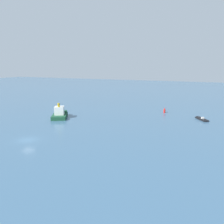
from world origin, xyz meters
name	(u,v)px	position (x,y,z in m)	size (l,w,h in m)	color
ground_plane	(28,140)	(0.00, 0.00, 0.00)	(400.00, 400.00, 0.00)	#3D607F
tugboat	(60,114)	(-7.02, 21.79, 1.24)	(7.95, 9.60, 4.91)	#19472D
fishing_skiff	(202,119)	(34.56, 36.91, 0.24)	(4.34, 5.63, 0.94)	black
channel_buoy_red	(164,111)	(21.84, 43.02, 0.81)	(0.70, 0.70, 1.90)	red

